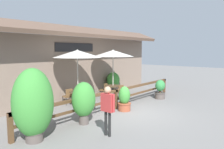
# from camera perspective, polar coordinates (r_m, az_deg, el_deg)

# --- Properties ---
(ground_plane) EXTENTS (60.00, 60.00, 0.00)m
(ground_plane) POSITION_cam_1_polar(r_m,az_deg,el_deg) (10.15, 5.68, -9.92)
(ground_plane) COLOR slate
(building_facade) EXTENTS (14.28, 1.49, 4.23)m
(building_facade) POSITION_cam_1_polar(r_m,az_deg,el_deg) (12.53, -9.95, 3.17)
(building_facade) COLOR gray
(building_facade) RESTS_ON ground
(patio_railing) EXTENTS (10.40, 0.14, 0.95)m
(patio_railing) POSITION_cam_1_polar(r_m,az_deg,el_deg) (10.59, 1.00, -5.34)
(patio_railing) COLOR brown
(patio_railing) RESTS_ON ground
(patio_umbrella_near) EXTENTS (2.42, 2.42, 2.88)m
(patio_umbrella_near) POSITION_cam_1_polar(r_m,az_deg,el_deg) (10.98, -9.04, 5.34)
(patio_umbrella_near) COLOR #B7B2A8
(patio_umbrella_near) RESTS_ON ground
(dining_table_near) EXTENTS (0.86, 0.86, 0.77)m
(dining_table_near) POSITION_cam_1_polar(r_m,az_deg,el_deg) (11.20, -8.86, -5.18)
(dining_table_near) COLOR #4C3826
(dining_table_near) RESTS_ON ground
(chair_near_streetside) EXTENTS (0.50, 0.50, 0.84)m
(chair_near_streetside) POSITION_cam_1_polar(r_m,az_deg,el_deg) (10.75, -6.09, -6.43)
(chair_near_streetside) COLOR brown
(chair_near_streetside) RESTS_ON ground
(chair_near_wallside) EXTENTS (0.49, 0.49, 0.84)m
(chair_near_wallside) POSITION_cam_1_polar(r_m,az_deg,el_deg) (11.74, -11.37, -5.43)
(chair_near_wallside) COLOR brown
(chair_near_wallside) RESTS_ON ground
(patio_umbrella_middle) EXTENTS (2.42, 2.42, 2.88)m
(patio_umbrella_middle) POSITION_cam_1_polar(r_m,az_deg,el_deg) (12.72, 0.27, 5.54)
(patio_umbrella_middle) COLOR #B7B2A8
(patio_umbrella_middle) RESTS_ON ground
(dining_table_middle) EXTENTS (0.86, 0.86, 0.77)m
(dining_table_middle) POSITION_cam_1_polar(r_m,az_deg,el_deg) (12.91, 0.27, -3.57)
(dining_table_middle) COLOR #4C3826
(dining_table_middle) RESTS_ON ground
(chair_middle_streetside) EXTENTS (0.46, 0.46, 0.84)m
(chair_middle_streetside) POSITION_cam_1_polar(r_m,az_deg,el_deg) (12.56, 2.79, -4.54)
(chair_middle_streetside) COLOR brown
(chair_middle_streetside) RESTS_ON ground
(chair_middle_wallside) EXTENTS (0.50, 0.50, 0.84)m
(chair_middle_wallside) POSITION_cam_1_polar(r_m,az_deg,el_deg) (13.36, -2.03, -3.88)
(chair_middle_wallside) COLOR brown
(chair_middle_wallside) RESTS_ON ground
(potted_plant_broad_leaf) EXTENTS (0.95, 0.86, 1.64)m
(potted_plant_broad_leaf) POSITION_cam_1_polar(r_m,az_deg,el_deg) (8.47, -7.41, -6.72)
(potted_plant_broad_leaf) COLOR #564C47
(potted_plant_broad_leaf) RESTS_ON ground
(potted_plant_entrance_palm) EXTENTS (0.63, 0.63, 1.16)m
(potted_plant_entrance_palm) POSITION_cam_1_polar(r_m,az_deg,el_deg) (10.35, 3.25, -6.49)
(potted_plant_entrance_palm) COLOR #9E4C33
(potted_plant_entrance_palm) RESTS_ON ground
(potted_plant_small_flowering) EXTENTS (1.28, 1.15, 2.31)m
(potted_plant_small_flowering) POSITION_cam_1_polar(r_m,az_deg,el_deg) (7.19, -19.91, -7.21)
(potted_plant_small_flowering) COLOR #564C47
(potted_plant_small_flowering) RESTS_ON ground
(potted_plant_corner_fern) EXTENTS (0.62, 0.62, 1.11)m
(potted_plant_corner_fern) POSITION_cam_1_polar(r_m,az_deg,el_deg) (13.14, 12.45, -3.76)
(potted_plant_corner_fern) COLOR #564C47
(potted_plant_corner_fern) RESTS_ON ground
(potted_plant_tall_tropical) EXTENTS (0.91, 0.82, 1.41)m
(potted_plant_tall_tropical) POSITION_cam_1_polar(r_m,az_deg,el_deg) (14.29, 0.32, -1.78)
(potted_plant_tall_tropical) COLOR #B7AD99
(potted_plant_tall_tropical) RESTS_ON ground
(pedestrian) EXTENTS (0.23, 0.59, 1.67)m
(pedestrian) POSITION_cam_1_polar(r_m,az_deg,el_deg) (7.23, -1.14, -7.79)
(pedestrian) COLOR black
(pedestrian) RESTS_ON ground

